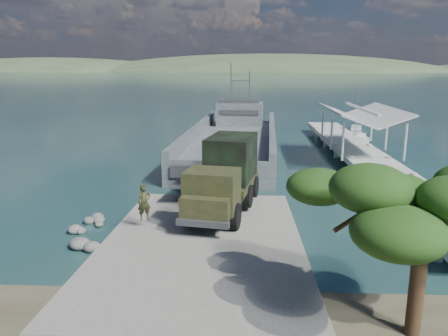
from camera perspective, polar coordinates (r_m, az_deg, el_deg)
ground at (r=23.79m, az=-2.48°, el=-9.37°), size 1400.00×1400.00×0.00m
boat_ramp at (r=22.78m, az=-2.72°, el=-9.77°), size 10.00×18.00×0.50m
shoreline_rocks at (r=25.53m, az=-16.53°, el=-8.32°), size 3.20×5.60×0.90m
distant_headlands at (r=583.89m, az=7.57°, el=12.37°), size 1000.00×240.00×48.00m
pier at (r=42.75m, az=17.51°, el=2.52°), size 6.40×44.00×6.10m
landing_craft at (r=46.59m, az=1.28°, el=3.03°), size 10.24×34.34×10.09m
military_truck at (r=26.59m, az=0.20°, el=-0.91°), size 4.50×9.59×4.28m
soldier at (r=24.29m, az=-10.34°, el=-5.33°), size 0.87×0.77×1.99m
sailboat_near at (r=57.24m, az=16.83°, el=3.87°), size 2.36×4.86×5.70m
sailboat_far at (r=63.94m, az=16.87°, el=4.82°), size 2.56×4.96×5.80m
overhang_tree at (r=15.26m, az=22.80°, el=-4.81°), size 6.47×5.96×5.88m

